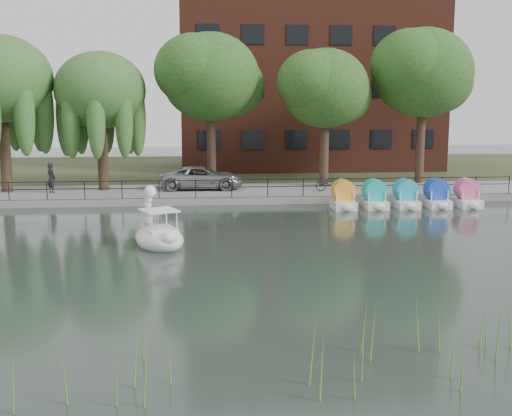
{
  "coord_description": "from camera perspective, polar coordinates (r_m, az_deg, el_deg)",
  "views": [
    {
      "loc": [
        -1.87,
        -21.9,
        5.62
      ],
      "look_at": [
        0.5,
        4.0,
        1.3
      ],
      "focal_mm": 45.0,
      "sensor_mm": 36.0,
      "label": 1
    }
  ],
  "objects": [
    {
      "name": "pedestrian",
      "position": [
        38.92,
        -17.75,
        2.74
      ],
      "size": [
        0.85,
        0.84,
        1.98
      ],
      "primitive_type": "imported",
      "rotation": [
        0.0,
        0.0,
        2.41
      ],
      "color": "black",
      "rests_on": "promenade"
    },
    {
      "name": "kerb",
      "position": [
        35.42,
        -2.14,
        0.62
      ],
      "size": [
        40.0,
        0.25,
        0.4
      ],
      "primitive_type": "cube",
      "color": "gray",
      "rests_on": "ground_plane"
    },
    {
      "name": "promenade",
      "position": [
        38.33,
        -2.38,
        1.3
      ],
      "size": [
        40.0,
        6.0,
        0.4
      ],
      "primitive_type": "cube",
      "color": "gray",
      "rests_on": "ground_plane"
    },
    {
      "name": "willow_left",
      "position": [
        40.0,
        -21.77,
        10.57
      ],
      "size": [
        5.88,
        5.88,
        9.01
      ],
      "color": "#473323",
      "rests_on": "promenade"
    },
    {
      "name": "ground_plane",
      "position": [
        22.69,
        -0.34,
        -4.91
      ],
      "size": [
        120.0,
        120.0,
        0.0
      ],
      "primitive_type": "plane",
      "color": "#323E38"
    },
    {
      "name": "reed_bank",
      "position": [
        13.93,
        11.53,
        -11.91
      ],
      "size": [
        24.0,
        2.4,
        1.2
      ],
      "color": "#669938",
      "rests_on": "ground_plane"
    },
    {
      "name": "pedal_boat_row",
      "position": [
        35.23,
        13.17,
        1.0
      ],
      "size": [
        7.95,
        1.7,
        1.4
      ],
      "color": "white",
      "rests_on": "ground_plane"
    },
    {
      "name": "swan_boat",
      "position": [
        25.46,
        -8.65,
        -2.26
      ],
      "size": [
        2.67,
        3.2,
        2.32
      ],
      "rotation": [
        0.0,
        0.0,
        0.41
      ],
      "color": "white",
      "rests_on": "ground_plane"
    },
    {
      "name": "apartment_building",
      "position": [
        52.75,
        4.59,
        13.47
      ],
      "size": [
        20.0,
        10.07,
        18.0
      ],
      "color": "#4C1E16",
      "rests_on": "land_strip"
    },
    {
      "name": "willow_mid",
      "position": [
        39.31,
        -13.68,
        10.09
      ],
      "size": [
        5.32,
        5.32,
        8.15
      ],
      "color": "#473323",
      "rests_on": "promenade"
    },
    {
      "name": "land_strip",
      "position": [
        52.22,
        -3.15,
        3.44
      ],
      "size": [
        60.0,
        22.0,
        0.36
      ],
      "primitive_type": "cube",
      "color": "#47512D",
      "rests_on": "ground_plane"
    },
    {
      "name": "railing",
      "position": [
        35.48,
        -2.17,
        2.18
      ],
      "size": [
        32.0,
        0.05,
        1.0
      ],
      "color": "black",
      "rests_on": "promenade"
    },
    {
      "name": "broadleaf_center",
      "position": [
        39.93,
        -4.06,
        11.48
      ],
      "size": [
        6.0,
        6.0,
        9.25
      ],
      "color": "#473323",
      "rests_on": "promenade"
    },
    {
      "name": "bicycle",
      "position": [
        38.07,
        6.64,
        2.25
      ],
      "size": [
        0.86,
        1.79,
        1.0
      ],
      "primitive_type": "imported",
      "rotation": [
        0.0,
        0.0,
        1.41
      ],
      "color": "gray",
      "rests_on": "promenade"
    },
    {
      "name": "broadleaf_right",
      "position": [
        40.18,
        6.17,
        10.47
      ],
      "size": [
        5.4,
        5.4,
        8.32
      ],
      "color": "#473323",
      "rests_on": "promenade"
    },
    {
      "name": "minivan",
      "position": [
        38.75,
        -4.83,
        2.84
      ],
      "size": [
        2.76,
        5.78,
        1.59
      ],
      "primitive_type": "imported",
      "rotation": [
        0.0,
        0.0,
        1.55
      ],
      "color": "gray",
      "rests_on": "promenade"
    },
    {
      "name": "broadleaf_far",
      "position": [
        42.92,
        14.64,
        11.51
      ],
      "size": [
        6.3,
        6.3,
        9.71
      ],
      "color": "#473323",
      "rests_on": "promenade"
    }
  ]
}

